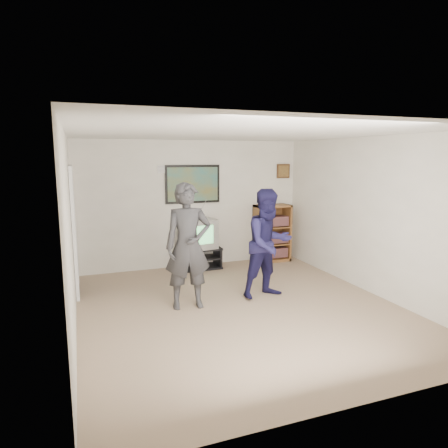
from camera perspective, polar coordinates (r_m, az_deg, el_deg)
room_shell at (r=5.93m, az=1.16°, el=0.54°), size 4.51×5.00×2.51m
media_stand at (r=7.90m, az=-3.58°, el=-4.88°), size 0.84×0.47×0.42m
crt_television at (r=7.78m, az=-3.95°, el=-1.38°), size 0.75×0.67×0.57m
bookshelf at (r=8.46m, az=6.87°, el=-1.29°), size 0.73×0.41×1.19m
table_lamp at (r=8.26m, az=6.23°, el=3.73°), size 0.19×0.19×0.31m
person_tall at (r=5.77m, az=-5.16°, el=-3.16°), size 0.70×0.50×1.83m
person_short at (r=6.23m, az=6.40°, el=-2.80°), size 0.92×0.77×1.70m
controller_left at (r=5.89m, az=-5.20°, el=-0.78°), size 0.05×0.12×0.03m
controller_right at (r=6.41m, az=5.81°, el=0.09°), size 0.07×0.12×0.03m
poster at (r=7.90m, az=-4.48°, el=5.70°), size 1.10×0.03×0.75m
air_vent at (r=7.76m, az=-8.47°, el=7.77°), size 0.28×0.02×0.14m
small_picture at (r=8.65m, az=8.46°, el=7.49°), size 0.30×0.03×0.30m
doorway at (r=6.81m, az=-20.72°, el=-1.03°), size 0.03×0.85×2.00m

